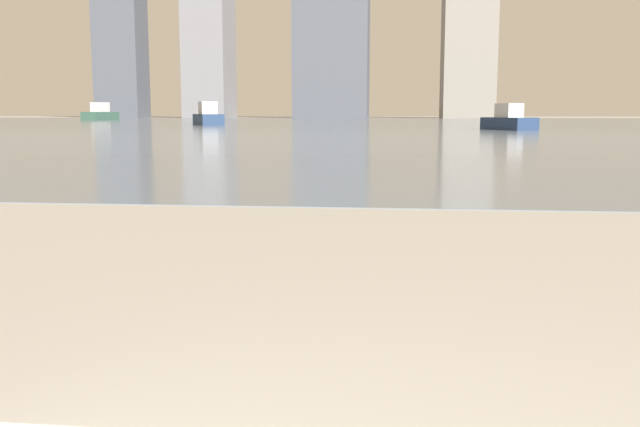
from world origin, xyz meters
TOP-DOWN VIEW (x-y plane):
  - harbor_water at (0.00, 62.00)m, footprint 180.00×110.00m
  - harbor_boat_0 at (-13.58, 50.79)m, footprint 3.31×4.72m
  - harbor_boat_1 at (-34.38, 79.83)m, footprint 2.42×5.62m
  - harbor_boat_2 at (5.98, 38.87)m, footprint 2.65×3.89m
  - skyline_tower_2 at (-11.22, 118.00)m, footprint 11.99×8.40m

SIDE VIEW (x-z plane):
  - harbor_water at x=0.00m, z-range 0.00..0.01m
  - harbor_boat_2 at x=5.98m, z-range -0.19..1.19m
  - harbor_boat_0 at x=-13.58m, z-range -0.24..1.44m
  - harbor_boat_1 at x=-34.38m, z-range -0.29..1.75m
  - skyline_tower_2 at x=-11.22m, z-range 0.00..28.02m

